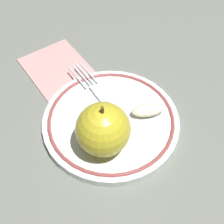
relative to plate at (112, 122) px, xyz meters
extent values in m
plane|color=slate|center=(-0.01, 0.00, -0.01)|extent=(2.00, 2.00, 0.00)
cylinder|color=white|center=(0.00, 0.00, 0.00)|extent=(0.23, 0.23, 0.01)
torus|color=#974441|center=(0.00, 0.00, 0.01)|extent=(0.21, 0.21, 0.01)
sphere|color=gold|center=(0.04, 0.03, 0.05)|extent=(0.08, 0.08, 0.08)
cylinder|color=brown|center=(0.04, 0.03, 0.09)|extent=(0.00, 0.00, 0.01)
ellipsoid|color=#F2EACA|center=(-0.06, 0.02, 0.02)|extent=(0.06, 0.05, 0.02)
cube|color=silver|center=(-0.01, -0.02, 0.01)|extent=(0.01, 0.10, 0.00)
cube|color=silver|center=(-0.01, -0.07, 0.01)|extent=(0.01, 0.02, 0.00)
cube|color=silver|center=(-0.03, -0.11, 0.01)|extent=(0.00, 0.06, 0.00)
cube|color=silver|center=(-0.02, -0.11, 0.01)|extent=(0.00, 0.06, 0.00)
cube|color=silver|center=(-0.01, -0.11, 0.01)|extent=(0.00, 0.06, 0.00)
cube|color=silver|center=(0.00, -0.11, 0.01)|extent=(0.00, 0.06, 0.00)
cube|color=#CD9894|center=(0.01, -0.17, -0.01)|extent=(0.11, 0.15, 0.01)
camera|label=1|loc=(0.17, 0.25, 0.42)|focal=50.00mm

